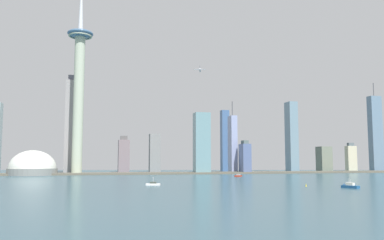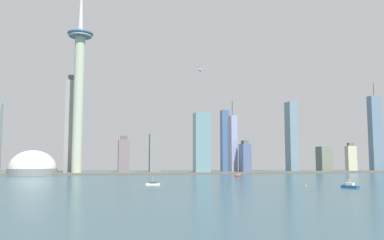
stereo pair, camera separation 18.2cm
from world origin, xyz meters
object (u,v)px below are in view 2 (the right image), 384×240
object	(u,v)px
stadium_dome	(33,169)
skyscraper_4	(324,159)
skyscraper_9	(124,155)
boat_4	(349,184)
skyscraper_11	(155,153)
observation_tower	(79,77)
skyscraper_1	(245,158)
skyscraper_8	(292,137)
airplane	(200,70)
skyscraper_7	(225,141)
boat_0	(153,184)
boat_1	(350,186)
skyscraper_3	(351,158)
skyscraper_0	(376,134)
skyscraper_5	(70,126)
skyscraper_10	(202,143)
boat_2	(238,176)
channel_buoy_0	(306,185)
skyscraper_6	(233,144)

from	to	relation	value
stadium_dome	skyscraper_4	distance (m)	568.03
skyscraper_9	boat_4	bearing A→B (deg)	-67.65
skyscraper_11	boat_4	bearing A→B (deg)	-73.18
skyscraper_4	observation_tower	bearing A→B (deg)	-175.81
skyscraper_1	skyscraper_8	world-z (taller)	skyscraper_8
airplane	skyscraper_7	bearing A→B (deg)	-26.15
boat_0	stadium_dome	bearing A→B (deg)	134.66
stadium_dome	skyscraper_1	xyz separation A→B (m)	(372.66, 2.35, 18.45)
skyscraper_1	boat_1	bearing A→B (deg)	-96.76
stadium_dome	boat_1	size ratio (longest dim) A/B	4.73
skyscraper_1	skyscraper_4	size ratio (longest dim) A/B	1.16
airplane	skyscraper_3	bearing A→B (deg)	-69.37
boat_1	skyscraper_7	bearing A→B (deg)	152.85
skyscraper_0	skyscraper_5	bearing A→B (deg)	178.81
skyscraper_0	skyscraper_11	xyz separation A→B (m)	(-476.61, 32.38, -43.71)
stadium_dome	skyscraper_10	size ratio (longest dim) A/B	0.71
stadium_dome	boat_2	world-z (taller)	stadium_dome
skyscraper_4	airplane	distance (m)	323.22
skyscraper_3	boat_4	size ratio (longest dim) A/B	5.19
skyscraper_9	airplane	bearing A→B (deg)	-30.42
boat_1	skyscraper_3	bearing A→B (deg)	122.93
channel_buoy_0	skyscraper_6	bearing A→B (deg)	81.26
skyscraper_1	skyscraper_6	xyz separation A→B (m)	(-13.23, 31.70, 26.81)
skyscraper_1	channel_buoy_0	size ratio (longest dim) A/B	22.59
stadium_dome	skyscraper_11	size ratio (longest dim) A/B	1.04
stadium_dome	skyscraper_10	bearing A→B (deg)	-0.47
observation_tower	boat_1	bearing A→B (deg)	-57.25
skyscraper_0	skyscraper_7	size ratio (longest dim) A/B	1.47
skyscraper_8	skyscraper_9	bearing A→B (deg)	172.46
boat_4	airplane	bearing A→B (deg)	-50.19
boat_4	skyscraper_4	bearing A→B (deg)	-86.54
skyscraper_1	skyscraper_3	size ratio (longest dim) A/B	0.99
boat_1	boat_2	bearing A→B (deg)	160.97
boat_2	airplane	world-z (taller)	airplane
skyscraper_8	skyscraper_10	world-z (taller)	skyscraper_8
skyscraper_7	skyscraper_11	size ratio (longest dim) A/B	1.73
boat_0	channel_buoy_0	xyz separation A→B (m)	(140.35, -47.98, 0.01)
skyscraper_5	skyscraper_8	xyz separation A→B (m)	(445.45, 0.57, -14.88)
skyscraper_6	boat_2	bearing A→B (deg)	-106.14
boat_0	skyscraper_8	bearing A→B (deg)	64.82
stadium_dome	skyscraper_10	distance (m)	291.42
stadium_dome	boat_0	size ratio (longest dim) A/B	5.39
skyscraper_11	boat_2	bearing A→B (deg)	-64.85
stadium_dome	skyscraper_6	distance (m)	363.87
skyscraper_9	boat_4	distance (m)	502.40
observation_tower	skyscraper_8	distance (m)	442.75
skyscraper_4	airplane	world-z (taller)	airplane
stadium_dome	boat_1	world-z (taller)	stadium_dome
channel_buoy_0	skyscraper_11	bearing A→B (deg)	101.15
skyscraper_10	boat_2	size ratio (longest dim) A/B	6.32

